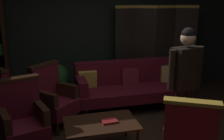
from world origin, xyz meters
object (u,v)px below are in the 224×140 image
Objects in this scene: folding_screen at (155,49)px; coffee_table at (101,125)px; book_red_leather at (109,121)px; armchair_wing_left at (23,120)px; potted_plant at (56,81)px; armchair_wing_far at (53,98)px; velvet_couch at (131,84)px; armchair_gilt_accent at (188,139)px; standing_figure at (185,77)px.

folding_screen is 1.90× the size of coffee_table.
armchair_wing_left is at bearing 169.19° from book_red_leather.
potted_plant reaches higher than book_red_leather.
armchair_wing_far reaches higher than potted_plant.
velvet_couch is 1.58m from book_red_leather.
armchair_wing_far reaches higher than coffee_table.
velvet_couch is 1.47m from potted_plant.
velvet_couch reaches higher than book_red_leather.
folding_screen is 2.52m from armchair_wing_far.
potted_plant is (0.54, 1.66, -0.02)m from armchair_wing_left.
velvet_couch is 1.56m from armchair_wing_far.
armchair_gilt_accent is (-0.75, -2.79, -0.50)m from folding_screen.
armchair_wing_far is 0.96m from potted_plant.
coffee_table is 1.06m from armchair_wing_left.
armchair_wing_left reaches higher than velvet_couch.
velvet_couch is (-0.73, -0.61, -0.53)m from folding_screen.
armchair_wing_left reaches higher than coffee_table.
standing_figure is (1.76, -1.06, 0.54)m from armchair_wing_far.
coffee_table is at bearing -123.15° from velvet_couch.
folding_screen is 1.83× the size of armchair_wing_far.
book_red_leather is (0.61, -1.88, -0.04)m from potted_plant.
velvet_couch is 9.81× the size of book_red_leather.
velvet_couch is 2.12× the size of coffee_table.
armchair_wing_left is 4.81× the size of book_red_leather.
book_red_leather is (-1.50, -1.99, -0.55)m from folding_screen.
book_red_leather is at bearing 172.77° from standing_figure.
armchair_gilt_accent and armchair_wing_left have the same top height.
armchair_gilt_accent is at bearing -28.29° from armchair_wing_left.
armchair_gilt_accent is 1.10m from book_red_leather.
standing_figure is at bearing -7.13° from coffee_table.
potted_plant is at bearing 83.24° from armchair_wing_far.
armchair_gilt_accent is at bearing -105.11° from folding_screen.
armchair_wing_far is at bearing 127.89° from book_red_leather.
armchair_wing_far is at bearing 148.89° from standing_figure.
book_red_leather is at bearing -6.24° from coffee_table.
coffee_table is at bearing 172.87° from standing_figure.
folding_screen reaches higher than armchair_wing_left.
armchair_gilt_accent reaches higher than velvet_couch.
armchair_wing_far is at bearing -154.50° from folding_screen.
armchair_wing_left reaches higher than potted_plant.
armchair_wing_far is 0.61× the size of standing_figure.
folding_screen is at bearing 25.50° from armchair_wing_far.
folding_screen is 2.63m from coffee_table.
folding_screen is 2.17m from standing_figure.
folding_screen reaches higher than velvet_couch.
armchair_wing_far is 1.28× the size of potted_plant.
folding_screen is at bearing 50.67° from coffee_table.
potted_plant is at bearing -176.97° from folding_screen.
velvet_couch is at bearing -19.95° from potted_plant.
folding_screen is at bearing 40.08° from velvet_couch.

